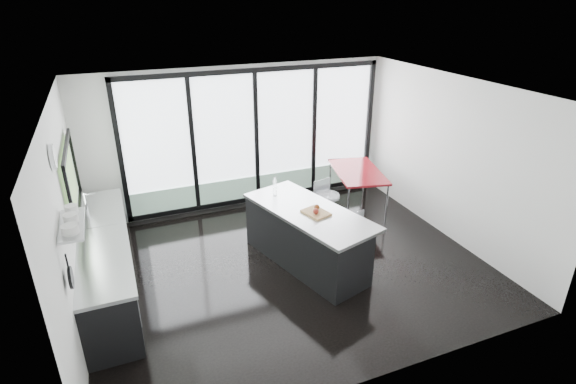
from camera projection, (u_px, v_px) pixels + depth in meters
name	position (u px, v px, depth m)	size (l,w,h in m)	color
floor	(289.00, 265.00, 7.22)	(6.00, 5.00, 0.00)	black
ceiling	(290.00, 91.00, 6.07)	(6.00, 5.00, 0.00)	white
wall_back	(255.00, 144.00, 8.87)	(6.00, 0.09, 2.80)	silver
wall_front	(383.00, 276.00, 4.54)	(6.00, 0.00, 2.80)	silver
wall_left	(68.00, 201.00, 5.79)	(0.26, 5.00, 2.80)	silver
wall_right	(451.00, 159.00, 7.68)	(0.00, 5.00, 2.80)	silver
counter_cabinets	(107.00, 263.00, 6.45)	(0.69, 3.24, 1.36)	black
island	(305.00, 237.00, 7.10)	(1.56, 2.46, 1.21)	black
bar_stool_near	(361.00, 244.00, 7.19)	(0.41, 0.41, 0.65)	silver
bar_stool_far	(327.00, 214.00, 8.05)	(0.48, 0.48, 0.76)	silver
red_table	(357.00, 189.00, 8.99)	(0.85, 1.49, 0.80)	maroon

